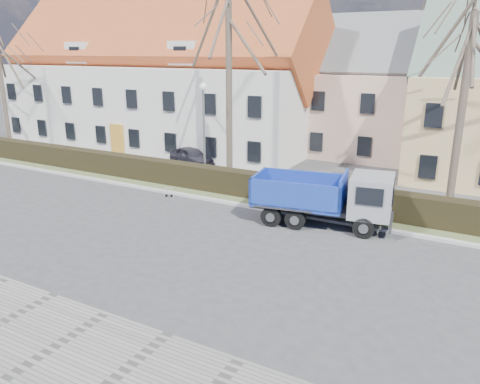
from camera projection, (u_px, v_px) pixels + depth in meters
The scene contains 13 objects.
ground at pixel (170, 233), 19.74m from camera, with size 120.00×120.00×0.00m, color #3D3D3F.
curb_far at pixel (225, 202), 23.58m from camera, with size 80.00×0.30×0.12m, color #AEACA8.
grass_strip at pixel (241, 194), 24.92m from camera, with size 80.00×3.00×0.10m, color #515F35.
hedge at pixel (239, 184), 24.58m from camera, with size 60.00×0.90×1.30m, color black.
building_white at pixel (158, 84), 37.75m from camera, with size 26.80×10.80×9.50m, color silver, non-canonical shape.
building_pink at pixel (382, 100), 33.51m from camera, with size 10.80×8.80×8.00m, color #D5AB97, non-canonical shape.
tree_0 at pixel (2, 84), 35.53m from camera, with size 7.20×7.20×9.90m, color brown, non-canonical shape.
tree_1 at pixel (229, 70), 25.94m from camera, with size 9.20×9.20×12.65m, color brown, non-canonical shape.
tree_2 at pixel (464, 95), 20.67m from camera, with size 8.00×8.00×11.00m, color brown, non-canonical shape.
dump_truck at pixel (317, 197), 20.43m from camera, with size 6.27×2.33×2.51m, color navy, non-canonical shape.
streetlight at pixel (204, 135), 26.03m from camera, with size 0.45×0.45×5.79m, color gray, non-canonical shape.
cart_frame at pixel (165, 192), 24.52m from camera, with size 0.64×0.37×0.58m, color silver, non-canonical shape.
parked_car_a at pixel (192, 157), 31.03m from camera, with size 1.48×3.68×1.25m, color #282731.
Camera 1 is at (11.41, -14.70, 7.42)m, focal length 35.00 mm.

